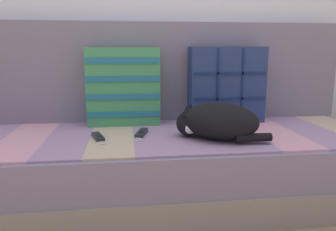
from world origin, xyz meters
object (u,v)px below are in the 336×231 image
couch (173,163)px  game_remote_near (141,133)px  throw_pillow_striped (123,87)px  throw_pillow_quilted (226,85)px  game_remote_far (98,137)px  sleeping_cat (216,122)px

couch → game_remote_near: 0.25m
couch → throw_pillow_striped: bearing=140.1°
throw_pillow_quilted → game_remote_near: bearing=-152.9°
throw_pillow_striped → game_remote_near: throw_pillow_striped is taller
game_remote_near → game_remote_far: (-0.20, -0.05, -0.00)m
throw_pillow_quilted → game_remote_far: size_ratio=2.26×
throw_pillow_quilted → throw_pillow_striped: throw_pillow_quilted is taller
game_remote_far → throw_pillow_striped: bearing=68.4°
couch → sleeping_cat: sleeping_cat is taller
throw_pillow_striped → couch: bearing=-39.9°
couch → game_remote_far: game_remote_far is taller
throw_pillow_quilted → game_remote_near: size_ratio=2.12×
game_remote_near → game_remote_far: same height
couch → game_remote_near: size_ratio=10.71×
game_remote_near → throw_pillow_striped: bearing=107.8°
throw_pillow_quilted → game_remote_near: 0.60m
throw_pillow_striped → game_remote_far: (-0.12, -0.30, -0.20)m
couch → game_remote_far: size_ratio=11.44×
couch → throw_pillow_quilted: size_ratio=5.05×
couch → throw_pillow_striped: size_ratio=5.10×
game_remote_far → game_remote_near: bearing=13.0°
throw_pillow_striped → game_remote_near: size_ratio=2.10×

